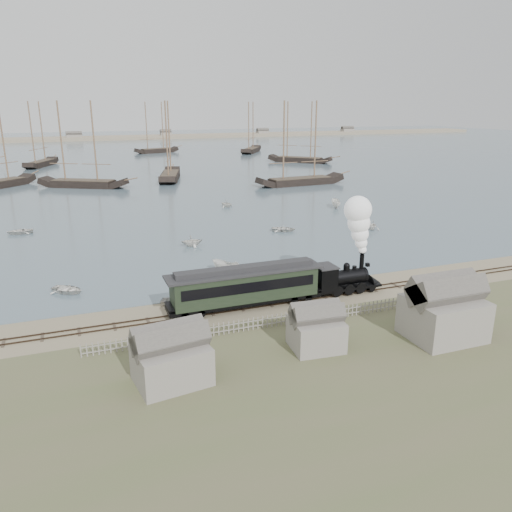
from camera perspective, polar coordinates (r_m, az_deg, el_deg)
name	(u,v)px	position (r m, az deg, el deg)	size (l,w,h in m)	color
ground	(244,300)	(51.03, -1.39, -5.01)	(600.00, 600.00, 0.00)	gray
harbor_water	(106,153)	(216.09, -16.80, 11.24)	(600.00, 336.00, 0.06)	slate
rail_track	(251,306)	(49.27, -0.61, -5.78)	(120.00, 1.80, 0.16)	#35271D
picket_fence_west	(199,339)	(43.22, -6.52, -9.38)	(19.00, 0.10, 1.20)	gray
picket_fence_east	(391,310)	(50.35, 15.18, -5.95)	(15.00, 0.10, 1.20)	gray
shed_left	(173,382)	(37.42, -9.51, -13.99)	(5.00, 4.00, 4.10)	gray
shed_mid	(316,348)	(41.74, 6.82, -10.40)	(4.00, 3.50, 3.60)	gray
shed_right	(441,337)	(46.07, 20.40, -8.67)	(6.00, 5.00, 5.10)	gray
far_spit	(94,140)	(295.71, -18.06, 12.50)	(500.00, 20.00, 1.80)	tan
locomotive	(356,251)	(52.67, 11.36, 0.58)	(7.89, 2.94, 9.83)	black
passenger_coach	(245,285)	(48.25, -1.24, -3.35)	(15.38, 2.97, 3.74)	black
beached_dinghy	(180,301)	(50.12, -8.66, -5.14)	(3.79, 2.70, 0.78)	silver
rowboat_0	(68,289)	(56.16, -20.73, -3.59)	(3.61, 2.58, 0.75)	silver
rowboat_1	(192,241)	(70.06, -7.35, 1.75)	(2.99, 2.58, 1.58)	silver
rowboat_2	(226,266)	(58.90, -3.50, -1.20)	(3.57, 1.34, 1.38)	silver
rowboat_3	(283,229)	(77.90, 3.16, 3.11)	(3.72, 2.66, 0.77)	silver
rowboat_4	(372,225)	(80.84, 13.16, 3.45)	(2.77, 2.39, 1.46)	silver
rowboat_5	(336,204)	(96.90, 9.11, 5.92)	(4.01, 1.51, 1.55)	silver
rowboat_6	(20,231)	(84.49, -25.38, 2.58)	(3.79, 2.71, 0.78)	silver
rowboat_7	(226,203)	(96.39, -3.40, 6.02)	(2.78, 2.40, 1.46)	silver
schooner_2	(79,144)	(125.74, -19.53, 11.94)	(21.29, 4.91, 20.00)	black
schooner_3	(168,141)	(133.21, -10.00, 12.87)	(20.93, 4.83, 20.00)	black
schooner_4	(301,143)	(123.15, 5.20, 12.73)	(22.60, 5.21, 20.00)	black
schooner_5	(300,132)	(172.09, 5.09, 13.93)	(21.69, 5.00, 20.00)	black
schooner_7	(38,134)	(174.01, -23.69, 12.65)	(18.67, 4.31, 20.00)	black
schooner_8	(155,127)	(209.29, -11.43, 14.21)	(17.97, 4.15, 20.00)	black
schooner_9	(251,127)	(207.32, -0.56, 14.51)	(20.21, 4.66, 20.00)	black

